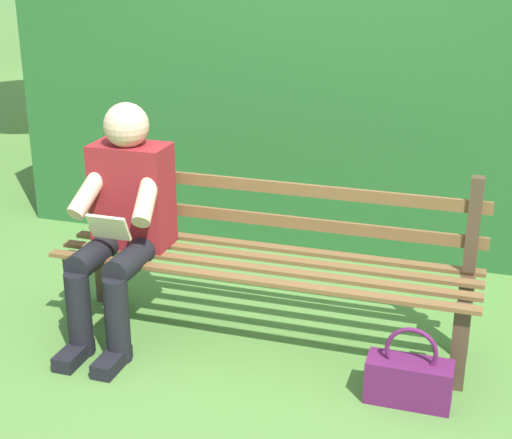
% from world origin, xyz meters
% --- Properties ---
extents(ground, '(60.00, 60.00, 0.00)m').
position_xyz_m(ground, '(0.00, 0.00, 0.00)').
color(ground, '#517F38').
extents(park_bench, '(2.07, 0.46, 0.88)m').
position_xyz_m(park_bench, '(0.00, -0.06, 0.43)').
color(park_bench, '#4C3828').
rests_on(park_bench, ground).
extents(person_seated, '(0.44, 0.73, 1.15)m').
position_xyz_m(person_seated, '(0.69, 0.10, 0.61)').
color(person_seated, maroon).
rests_on(person_seated, ground).
extents(hedge_backdrop, '(4.68, 0.84, 1.71)m').
position_xyz_m(hedge_backdrop, '(-0.33, -1.55, 0.85)').
color(hedge_backdrop, '#265B28').
rests_on(hedge_backdrop, ground).
extents(handbag, '(0.37, 0.15, 0.36)m').
position_xyz_m(handbag, '(-0.77, 0.33, 0.11)').
color(handbag, '#59194C').
rests_on(handbag, ground).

